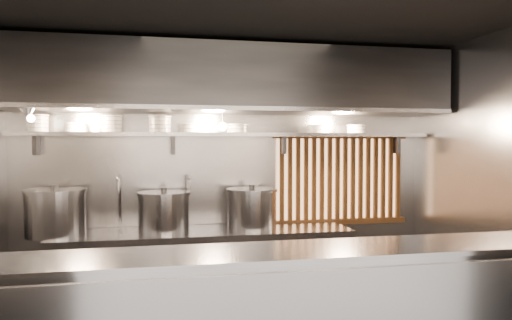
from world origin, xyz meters
name	(u,v)px	position (x,y,z in m)	size (l,w,h in m)	color
ceiling	(256,17)	(0.00, 0.00, 2.80)	(4.50, 4.50, 0.00)	black
wall_back	(228,178)	(0.00, 1.50, 1.40)	(4.50, 4.50, 0.00)	gray
wall_right	(500,186)	(2.25, 0.00, 1.40)	(3.00, 3.00, 0.00)	gray
cooking_bench	(204,274)	(-0.30, 1.13, 0.45)	(3.00, 0.70, 0.90)	#97979C
bowl_shelf	(230,135)	(0.00, 1.32, 1.88)	(4.40, 0.34, 0.04)	#97979C
exhaust_hood	(234,81)	(0.00, 1.10, 2.42)	(4.40, 0.81, 0.65)	#2D2D30
wood_screen	(341,179)	(1.30, 1.45, 1.38)	(1.56, 0.09, 1.04)	#F2AB6D
faucet_left	(119,190)	(-1.15, 1.37, 1.31)	(0.04, 0.30, 0.50)	silver
faucet_right	(188,189)	(-0.45, 1.37, 1.31)	(0.04, 0.30, 0.50)	silver
heat_lamp	(28,112)	(-1.90, 0.85, 2.07)	(0.25, 0.35, 0.20)	#97979C
pendant_bulb	(223,126)	(-0.10, 1.20, 1.96)	(0.09, 0.09, 0.19)	#2D2D30
stock_pot_left	(55,212)	(-1.73, 1.13, 1.13)	(0.77, 0.77, 0.49)	#97979C
stock_pot_mid	(164,211)	(-0.70, 1.17, 1.10)	(0.66, 0.66, 0.44)	#97979C
stock_pot_right	(252,208)	(0.20, 1.17, 1.11)	(0.57, 0.57, 0.45)	#97979C
bowl_stack_0	(37,123)	(-1.92, 1.32, 1.98)	(0.22, 0.22, 0.17)	silver
bowl_stack_1	(77,127)	(-1.55, 1.32, 1.95)	(0.22, 0.22, 0.09)	silver
bowl_stack_2	(112,124)	(-1.21, 1.32, 1.98)	(0.22, 0.22, 0.17)	silver
bowl_stack_3	(160,124)	(-0.74, 1.32, 1.98)	(0.24, 0.24, 0.17)	silver
bowl_stack_4	(189,128)	(-0.44, 1.32, 1.95)	(0.20, 0.20, 0.09)	silver
bowl_stack_5	(237,128)	(0.08, 1.32, 1.95)	(0.23, 0.23, 0.09)	silver
bowl_stack_6	(316,129)	(0.96, 1.32, 1.95)	(0.20, 0.20, 0.09)	silver
bowl_stack_7	(356,129)	(1.43, 1.32, 1.95)	(0.22, 0.22, 0.09)	silver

